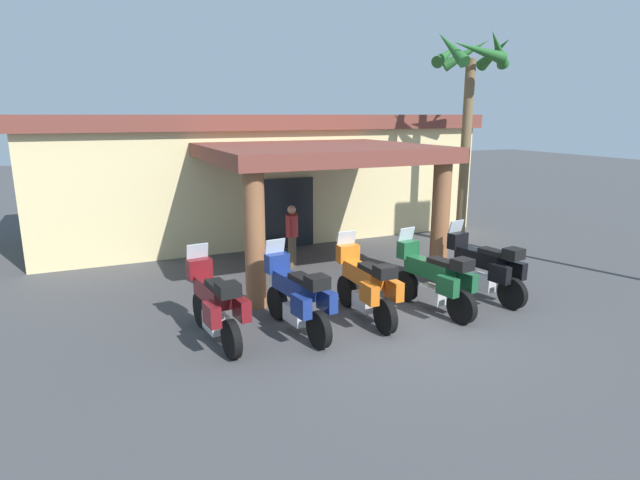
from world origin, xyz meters
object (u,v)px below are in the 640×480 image
at_px(motorcycle_maroon, 215,304).
at_px(pedestrian, 292,232).
at_px(palm_tree_near_portico, 470,82).
at_px(motorcycle_blue, 297,297).
at_px(motel_building, 258,173).
at_px(motorcycle_orange, 366,285).
at_px(motorcycle_green, 434,279).
at_px(motorcycle_black, 484,268).

height_order(motorcycle_maroon, pedestrian, pedestrian).
bearing_deg(palm_tree_near_portico, motorcycle_blue, -148.08).
relative_size(motel_building, palm_tree_near_portico, 2.25).
xyz_separation_m(motorcycle_orange, palm_tree_near_portico, (5.73, 4.39, 4.15)).
bearing_deg(pedestrian, motel_building, -52.70).
bearing_deg(motorcycle_green, pedestrian, 9.33).
bearing_deg(pedestrian, motorcycle_green, 153.21).
relative_size(pedestrian, palm_tree_near_portico, 0.26).
distance_m(motel_building, motorcycle_green, 8.90).
bearing_deg(motorcycle_black, motorcycle_blue, 81.17).
distance_m(motorcycle_orange, motorcycle_green, 1.47).
height_order(motorcycle_blue, motorcycle_black, same).
bearing_deg(motorcycle_blue, pedestrian, -27.57).
relative_size(motorcycle_black, palm_tree_near_portico, 0.34).
relative_size(motel_building, pedestrian, 8.73).
bearing_deg(motorcycle_green, motel_building, -3.85).
bearing_deg(palm_tree_near_portico, motorcycle_black, -122.83).
bearing_deg(pedestrian, motorcycle_black, 170.21).
distance_m(motorcycle_orange, pedestrian, 4.00).
bearing_deg(motel_building, motorcycle_green, -84.21).
xyz_separation_m(motel_building, motorcycle_green, (1.03, -8.74, -1.31)).
bearing_deg(motel_building, palm_tree_near_portico, -39.09).
bearing_deg(motorcycle_blue, motorcycle_green, -100.50).
distance_m(motorcycle_blue, motorcycle_black, 4.38).
bearing_deg(palm_tree_near_portico, motel_building, 141.85).
xyz_separation_m(motorcycle_green, pedestrian, (-1.51, 4.17, 0.25)).
relative_size(motorcycle_green, palm_tree_near_portico, 0.34).
distance_m(motel_building, palm_tree_near_portico, 7.31).
distance_m(motorcycle_green, palm_tree_near_portico, 7.51).
bearing_deg(motorcycle_black, motorcycle_maroon, 78.65).
relative_size(motel_building, motorcycle_green, 6.53).
xyz_separation_m(motorcycle_maroon, motorcycle_green, (4.37, -0.32, 0.00)).
xyz_separation_m(motorcycle_maroon, motorcycle_blue, (1.46, -0.22, 0.00)).
bearing_deg(motel_building, motorcycle_black, -74.65).
relative_size(motorcycle_blue, motorcycle_orange, 1.00).
bearing_deg(motorcycle_maroon, palm_tree_near_portico, -71.07).
bearing_deg(motel_building, motorcycle_blue, -103.24).
xyz_separation_m(motorcycle_black, pedestrian, (-2.97, 3.95, 0.25)).
height_order(motel_building, motorcycle_green, motel_building).
bearing_deg(motorcycle_orange, motorcycle_maroon, 86.61).
bearing_deg(motorcycle_green, motorcycle_blue, 77.47).
height_order(motel_building, motorcycle_blue, motel_building).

